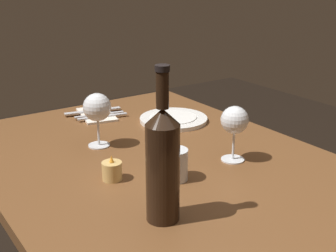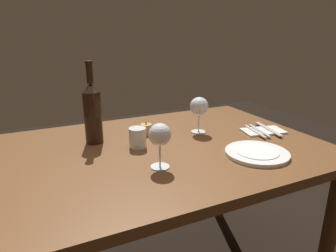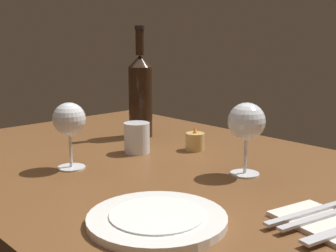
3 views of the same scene
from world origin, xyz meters
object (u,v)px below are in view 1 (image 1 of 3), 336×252
Objects in this scene: wine_glass_right at (97,109)px; fork_inner at (99,115)px; wine_glass_left at (235,122)px; wine_bottle at (163,162)px; dinner_plate at (174,119)px; votive_candle at (112,171)px; table_knife at (93,111)px; fork_outer at (103,116)px; water_tumbler at (174,166)px; folded_napkin at (97,115)px.

fork_inner is (0.25, -0.13, -0.11)m from wine_glass_right.
wine_bottle reaches higher than wine_glass_left.
wine_bottle is 0.75m from fork_inner.
wine_glass_right is at bearing 101.22° from dinner_plate.
dinner_plate is 1.33× the size of fork_inner.
votive_candle is (0.08, 0.34, -0.09)m from wine_glass_left.
table_knife is at bearing -20.61° from votive_candle.
dinner_plate reaches higher than fork_outer.
wine_glass_left is 0.56m from fork_outer.
fork_outer is (0.69, -0.20, -0.12)m from wine_bottle.
water_tumbler is at bearing 91.74° from wine_glass_left.
wine_bottle reaches higher than fork_outer.
dinner_plate is at bearing -78.78° from wine_glass_right.
dinner_plate reaches higher than folded_napkin.
folded_napkin is at bearing 43.13° from dinner_plate.
dinner_plate is at bearing -140.64° from table_knife.
folded_napkin is (0.50, -0.20, -0.02)m from votive_candle.
wine_glass_left is 0.88× the size of fork_outer.
wine_glass_left is at bearing -166.71° from folded_napkin.
fork_outer is 0.85× the size of table_knife.
water_tumbler is (-0.01, 0.21, -0.08)m from wine_glass_left.
wine_glass_right reaches higher than table_knife.
wine_glass_right is at bearing 157.65° from table_knife.
wine_bottle reaches higher than water_tumbler.
wine_bottle is 1.61× the size of table_knife.
wine_bottle reaches higher than votive_candle.
wine_glass_right reaches higher than dinner_plate.
water_tumbler is at bearing 173.18° from fork_inner.
votive_candle is at bearing 159.39° from table_knife.
votive_candle reaches higher than fork_inner.
fork_outer is (0.54, 0.14, -0.10)m from wine_glass_left.
wine_glass_right is at bearing 155.49° from folded_napkin.
fork_outer is (0.54, -0.07, -0.03)m from water_tumbler.
folded_napkin is (0.74, -0.20, -0.13)m from wine_bottle.
wine_glass_left is at bearing -165.53° from fork_outer.
wine_glass_right is 0.33m from water_tumbler.
table_knife is (0.08, 0.00, 0.00)m from fork_outer.
wine_glass_right is 0.80× the size of folded_napkin.
water_tumbler reaches higher than folded_napkin.
wine_glass_left is 0.37m from wine_bottle.
wine_glass_right is 0.30m from fork_inner.
wine_glass_left reaches higher than water_tumbler.
fork_inner is (-0.03, 0.00, 0.01)m from folded_napkin.
votive_candle is 0.37× the size of fork_outer.
fork_inner is 0.06m from table_knife.
fork_inner is 0.02m from fork_outer.
votive_candle is 0.32× the size of folded_napkin.
wine_glass_right is 0.92× the size of fork_outer.
wine_bottle is 0.26m from votive_candle.
folded_napkin is (0.59, -0.07, -0.03)m from water_tumbler.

